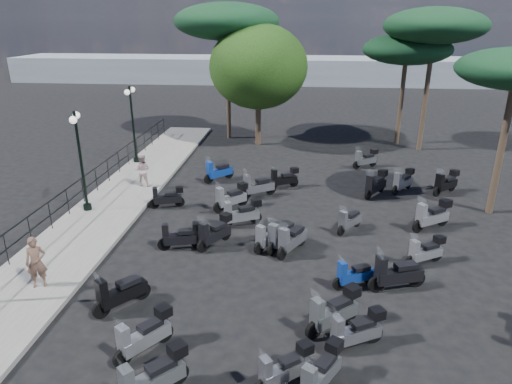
# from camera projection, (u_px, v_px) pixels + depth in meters

# --- Properties ---
(ground) EXTENTS (120.00, 120.00, 0.00)m
(ground) POSITION_uv_depth(u_px,v_px,m) (253.00, 251.00, 16.09)
(ground) COLOR black
(ground) RESTS_ON ground
(sidewalk) EXTENTS (3.00, 30.00, 0.15)m
(sidewalk) POSITION_uv_depth(u_px,v_px,m) (109.00, 209.00, 19.45)
(sidewalk) COLOR slate
(sidewalk) RESTS_ON ground
(railing) EXTENTS (0.04, 26.04, 1.10)m
(railing) POSITION_uv_depth(u_px,v_px,m) (75.00, 191.00, 19.09)
(railing) COLOR black
(railing) RESTS_ON sidewalk
(lamp_post_1) EXTENTS (0.59, 1.18, 4.16)m
(lamp_post_1) POSITION_uv_depth(u_px,v_px,m) (80.00, 155.00, 18.31)
(lamp_post_1) COLOR black
(lamp_post_1) RESTS_ON sidewalk
(lamp_post_2) EXTENTS (0.35, 1.23, 4.17)m
(lamp_post_2) POSITION_uv_depth(u_px,v_px,m) (133.00, 120.00, 24.66)
(lamp_post_2) COLOR black
(lamp_post_2) RESTS_ON sidewalk
(woman) EXTENTS (0.69, 0.57, 1.60)m
(woman) POSITION_uv_depth(u_px,v_px,m) (36.00, 262.00, 13.44)
(woman) COLOR brown
(woman) RESTS_ON sidewalk
(pedestrian_far) EXTENTS (0.77, 0.61, 1.56)m
(pedestrian_far) POSITION_uv_depth(u_px,v_px,m) (142.00, 170.00, 21.62)
(pedestrian_far) COLOR beige
(pedestrian_far) RESTS_ON sidewalk
(scooter_1) EXTENTS (1.23, 1.45, 1.43)m
(scooter_1) POSITION_uv_depth(u_px,v_px,m) (120.00, 293.00, 12.73)
(scooter_1) COLOR black
(scooter_1) RESTS_ON ground
(scooter_2) EXTENTS (1.08, 1.51, 1.36)m
(scooter_2) POSITION_uv_depth(u_px,v_px,m) (215.00, 233.00, 16.29)
(scooter_2) COLOR black
(scooter_2) RESTS_ON ground
(scooter_3) EXTENTS (1.61, 0.67, 1.30)m
(scooter_3) POSITION_uv_depth(u_px,v_px,m) (181.00, 237.00, 16.04)
(scooter_3) COLOR black
(scooter_3) RESTS_ON ground
(scooter_4) EXTENTS (1.46, 0.69, 1.20)m
(scooter_4) POSITION_uv_depth(u_px,v_px,m) (167.00, 198.00, 19.60)
(scooter_4) COLOR black
(scooter_4) RESTS_ON ground
(scooter_5) EXTENTS (1.31, 1.34, 1.41)m
(scooter_5) POSITION_uv_depth(u_px,v_px,m) (218.00, 172.00, 22.76)
(scooter_5) COLOR black
(scooter_5) RESTS_ON ground
(scooter_6) EXTENTS (1.35, 1.39, 1.41)m
(scooter_6) POSITION_uv_depth(u_px,v_px,m) (153.00, 378.00, 9.71)
(scooter_6) COLOR black
(scooter_6) RESTS_ON ground
(scooter_7) EXTENTS (1.16, 1.44, 1.35)m
(scooter_7) POSITION_uv_depth(u_px,v_px,m) (144.00, 336.00, 11.03)
(scooter_7) COLOR black
(scooter_7) RESTS_ON ground
(scooter_8) EXTENTS (1.03, 1.61, 1.43)m
(scooter_8) POSITION_uv_depth(u_px,v_px,m) (292.00, 240.00, 15.79)
(scooter_8) COLOR black
(scooter_8) RESTS_ON ground
(scooter_9) EXTENTS (1.37, 1.34, 1.39)m
(scooter_9) POSITION_uv_depth(u_px,v_px,m) (231.00, 198.00, 19.40)
(scooter_9) COLOR black
(scooter_9) RESTS_ON ground
(scooter_10) EXTENTS (1.60, 0.97, 1.38)m
(scooter_10) POSITION_uv_depth(u_px,v_px,m) (242.00, 214.00, 17.85)
(scooter_10) COLOR black
(scooter_10) RESTS_ON ground
(scooter_11) EXTENTS (1.58, 1.10, 1.44)m
(scooter_11) POSITION_uv_depth(u_px,v_px,m) (258.00, 187.00, 20.73)
(scooter_11) COLOR black
(scooter_11) RESTS_ON ground
(scooter_12) EXTENTS (1.31, 1.04, 1.22)m
(scooter_12) POSITION_uv_depth(u_px,v_px,m) (285.00, 369.00, 10.05)
(scooter_12) COLOR black
(scooter_12) RESTS_ON ground
(scooter_13) EXTENTS (1.51, 0.94, 1.31)m
(scooter_13) POSITION_uv_depth(u_px,v_px,m) (356.00, 331.00, 11.20)
(scooter_13) COLOR black
(scooter_13) RESTS_ON ground
(scooter_14) EXTENTS (1.38, 0.79, 1.19)m
(scooter_14) POSITION_uv_depth(u_px,v_px,m) (354.00, 275.00, 13.79)
(scooter_14) COLOR black
(scooter_14) RESTS_ON ground
(scooter_15) EXTENTS (1.08, 1.37, 1.31)m
(scooter_15) POSITION_uv_depth(u_px,v_px,m) (270.00, 237.00, 16.11)
(scooter_15) COLOR black
(scooter_15) RESTS_ON ground
(scooter_16) EXTENTS (1.02, 1.27, 1.22)m
(scooter_16) POSITION_uv_depth(u_px,v_px,m) (349.00, 221.00, 17.42)
(scooter_16) COLOR black
(scooter_16) RESTS_ON ground
(scooter_17) EXTENTS (1.46, 0.92, 1.27)m
(scooter_17) POSITION_uv_depth(u_px,v_px,m) (284.00, 179.00, 21.83)
(scooter_17) COLOR black
(scooter_17) RESTS_ON ground
(scooter_19) EXTENTS (0.99, 1.44, 1.28)m
(scooter_19) POSITION_uv_depth(u_px,v_px,m) (321.00, 373.00, 9.89)
(scooter_19) COLOR black
(scooter_19) RESTS_ON ground
(scooter_20) EXTENTS (1.48, 1.28, 1.42)m
(scooter_20) POSITION_uv_depth(u_px,v_px,m) (334.00, 312.00, 11.87)
(scooter_20) COLOR black
(scooter_20) RESTS_ON ground
(scooter_21) EXTENTS (1.39, 0.91, 1.22)m
(scooter_21) POSITION_uv_depth(u_px,v_px,m) (425.00, 252.00, 15.08)
(scooter_21) COLOR black
(scooter_21) RESTS_ON ground
(scooter_22) EXTENTS (1.18, 1.55, 1.42)m
(scooter_22) POSITION_uv_depth(u_px,v_px,m) (376.00, 185.00, 20.89)
(scooter_22) COLOR black
(scooter_22) RESTS_ON ground
(scooter_23) EXTENTS (1.41, 1.01, 1.27)m
(scooter_23) POSITION_uv_depth(u_px,v_px,m) (366.00, 159.00, 24.82)
(scooter_23) COLOR black
(scooter_23) RESTS_ON ground
(scooter_26) EXTENTS (1.80, 0.84, 1.48)m
(scooter_26) POSITION_uv_depth(u_px,v_px,m) (396.00, 274.00, 13.64)
(scooter_26) COLOR black
(scooter_26) RESTS_ON ground
(scooter_27) EXTENTS (1.62, 1.15, 1.45)m
(scooter_27) POSITION_uv_depth(u_px,v_px,m) (432.00, 216.00, 17.57)
(scooter_27) COLOR black
(scooter_27) RESTS_ON ground
(scooter_28) EXTENTS (1.38, 1.27, 1.36)m
(scooter_28) POSITION_uv_depth(u_px,v_px,m) (446.00, 183.00, 21.13)
(scooter_28) COLOR black
(scooter_28) RESTS_ON ground
(scooter_29) EXTENTS (1.19, 1.36, 1.32)m
(scooter_29) POSITION_uv_depth(u_px,v_px,m) (403.00, 182.00, 21.40)
(scooter_29) COLOR black
(scooter_29) RESTS_ON ground
(scooter_30) EXTENTS (1.03, 1.61, 1.43)m
(scooter_30) POSITION_uv_depth(u_px,v_px,m) (281.00, 236.00, 16.10)
(scooter_30) COLOR black
(scooter_30) RESTS_ON ground
(broadleaf_tree) EXTENTS (6.03, 6.03, 7.45)m
(broadleaf_tree) POSITION_uv_depth(u_px,v_px,m) (258.00, 67.00, 27.78)
(broadleaf_tree) COLOR #38281E
(broadleaf_tree) RESTS_ON ground
(pine_0) EXTENTS (5.37, 5.37, 6.83)m
(pine_0) POSITION_uv_depth(u_px,v_px,m) (407.00, 50.00, 27.73)
(pine_0) COLOR #38281E
(pine_0) RESTS_ON ground
(pine_1) EXTENTS (5.85, 5.85, 8.29)m
(pine_1) POSITION_uv_depth(u_px,v_px,m) (435.00, 26.00, 25.80)
(pine_1) COLOR #38281E
(pine_1) RESTS_ON ground
(pine_2) EXTENTS (6.62, 6.62, 8.63)m
(pine_2) POSITION_uv_depth(u_px,v_px,m) (227.00, 22.00, 28.45)
(pine_2) COLOR #38281E
(pine_2) RESTS_ON ground
(distant_hills) EXTENTS (70.00, 8.00, 3.00)m
(distant_hills) POSITION_uv_depth(u_px,v_px,m) (291.00, 70.00, 57.35)
(distant_hills) COLOR gray
(distant_hills) RESTS_ON ground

